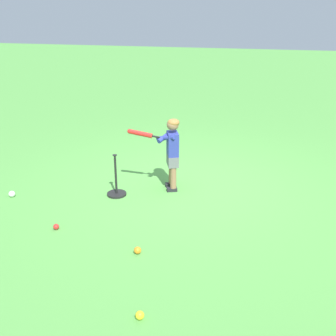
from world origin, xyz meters
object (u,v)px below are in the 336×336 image
Objects in this scene: play_ball_midfield at (56,227)px; child_batter at (170,148)px; play_ball_center_lawn at (12,194)px; batting_tee at (116,188)px; play_ball_by_bucket at (138,250)px; play_ball_far_right at (140,315)px.

child_batter is at bearing -126.67° from play_ball_midfield.
play_ball_center_lawn is 1.50m from batting_tee.
play_ball_center_lawn reaches higher than play_ball_by_bucket.
play_ball_midfield is 0.12× the size of batting_tee.
play_ball_center_lawn is (2.16, 0.79, -0.60)m from child_batter.
play_ball_far_right is 1.13× the size of play_ball_midfield.
play_ball_center_lawn is at bearing 15.29° from batting_tee.
batting_tee is (0.73, -1.39, 0.06)m from play_ball_by_bucket.
play_ball_far_right is at bearing 141.58° from play_ball_center_lawn.
play_ball_center_lawn is 1.26× the size of play_ball_midfield.
play_ball_far_right is 0.98× the size of play_ball_by_bucket.
play_ball_far_right is 1.94m from play_ball_midfield.
play_ball_midfield is (-1.05, 0.71, -0.01)m from play_ball_center_lawn.
play_ball_by_bucket is 1.17m from play_ball_midfield.
child_batter is at bearing -151.11° from batting_tee.
batting_tee is (0.71, 0.39, -0.55)m from child_batter.
play_ball_center_lawn is 1.09× the size of play_ball_by_bucket.
play_ball_by_bucket is at bearing 155.52° from play_ball_center_lawn.
child_batter reaches higher than play_ball_by_bucket.
child_batter is 11.88× the size of play_ball_center_lawn.
play_ball_by_bucket is (-0.02, 1.79, -0.61)m from child_batter.
play_ball_far_right reaches higher than play_ball_midfield.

